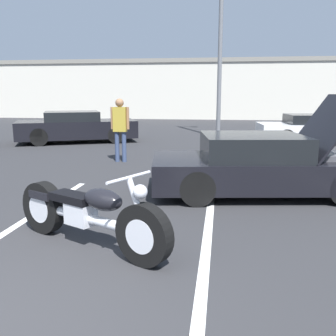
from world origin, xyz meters
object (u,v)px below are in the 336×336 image
(show_car_hood_open, at_px, (261,165))
(parked_car_mid_row, at_px, (76,127))
(parked_car_right_row, at_px, (317,129))
(motorcycle, at_px, (88,214))
(spectator_by_show_car, at_px, (120,124))
(light_pole, at_px, (222,30))

(show_car_hood_open, distance_m, parked_car_mid_row, 9.41)
(parked_car_right_row, bearing_deg, show_car_hood_open, -114.76)
(motorcycle, height_order, spectator_by_show_car, spectator_by_show_car)
(light_pole, bearing_deg, parked_car_right_row, -21.51)
(motorcycle, height_order, parked_car_mid_row, parked_car_mid_row)
(light_pole, height_order, parked_car_mid_row, light_pole)
(light_pole, distance_m, show_car_hood_open, 10.17)
(spectator_by_show_car, bearing_deg, show_car_hood_open, -39.75)
(parked_car_right_row, xyz_separation_m, parked_car_mid_row, (-9.25, -0.97, 0.05))
(motorcycle, distance_m, parked_car_right_row, 11.98)
(light_pole, xyz_separation_m, parked_car_mid_row, (-5.55, -2.43, -3.88))
(motorcycle, relative_size, parked_car_right_row, 0.49)
(parked_car_right_row, relative_size, spectator_by_show_car, 2.63)
(light_pole, bearing_deg, parked_car_mid_row, -156.38)
(light_pole, relative_size, parked_car_right_row, 1.78)
(motorcycle, xyz_separation_m, parked_car_mid_row, (-4.04, 9.81, 0.17))
(motorcycle, bearing_deg, parked_car_right_row, 91.23)
(spectator_by_show_car, bearing_deg, light_pole, 67.35)
(parked_car_mid_row, bearing_deg, spectator_by_show_car, -78.33)
(motorcycle, bearing_deg, spectator_by_show_car, 128.42)
(parked_car_mid_row, bearing_deg, parked_car_right_row, -17.91)
(show_car_hood_open, bearing_deg, motorcycle, -137.51)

